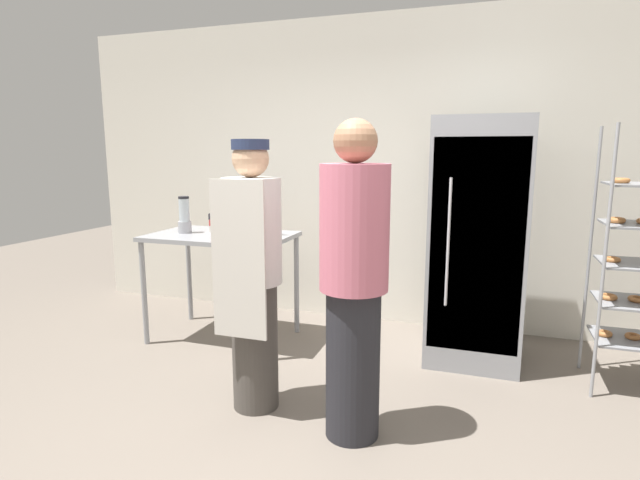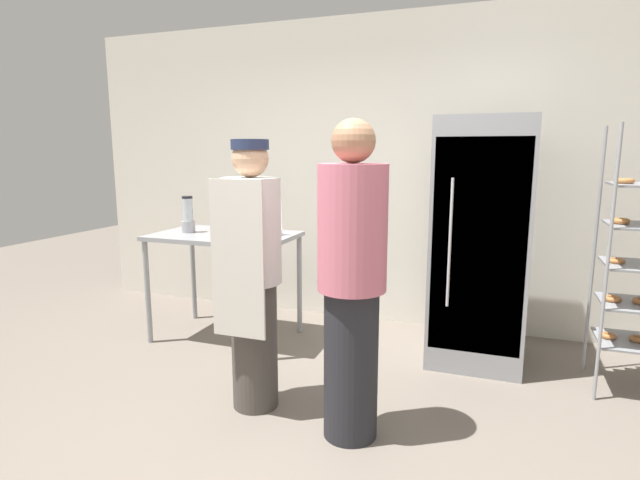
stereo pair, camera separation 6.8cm
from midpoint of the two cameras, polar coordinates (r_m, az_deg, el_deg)
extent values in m
plane|color=#6B6056|center=(2.89, -2.02, -23.36)|extent=(14.00, 14.00, 0.00)
cube|color=silver|center=(4.68, 8.07, 7.60)|extent=(6.40, 0.12, 2.80)
cube|color=gray|center=(3.94, 17.05, -0.20)|extent=(0.68, 0.71, 1.84)
cube|color=gray|center=(3.60, 16.90, -0.83)|extent=(0.63, 0.02, 1.51)
cylinder|color=silver|center=(3.58, 13.92, -0.31)|extent=(0.02, 0.02, 0.91)
cylinder|color=#93969B|center=(3.59, 29.23, -2.63)|extent=(0.02, 0.02, 1.77)
cylinder|color=#93969B|center=(4.05, 28.04, -1.22)|extent=(0.02, 0.02, 1.77)
cube|color=gray|center=(4.01, 31.70, -9.67)|extent=(0.49, 0.44, 0.01)
torus|color=#AD6B38|center=(3.97, 29.32, -9.30)|extent=(0.10, 0.10, 0.03)
torus|color=#AD6B38|center=(4.00, 31.73, -9.35)|extent=(0.10, 0.10, 0.03)
cube|color=gray|center=(3.94, 32.05, -6.08)|extent=(0.49, 0.44, 0.01)
torus|color=#AD6B38|center=(3.90, 29.64, -5.66)|extent=(0.11, 0.11, 0.03)
torus|color=#AD6B38|center=(3.93, 32.08, -5.75)|extent=(0.11, 0.11, 0.03)
torus|color=#AD6B38|center=(3.84, 29.98, -1.93)|extent=(0.10, 0.10, 0.03)
torus|color=#AD6B38|center=(3.80, 30.32, 1.97)|extent=(0.11, 0.11, 0.04)
torus|color=#AD6B38|center=(3.78, 30.67, 5.87)|extent=(0.11, 0.11, 0.03)
cube|color=gray|center=(4.27, -11.70, 0.41)|extent=(1.18, 0.74, 0.04)
cylinder|color=gray|center=(4.41, -19.89, -5.76)|extent=(0.04, 0.04, 0.87)
cylinder|color=gray|center=(3.84, -6.82, -7.52)|extent=(0.04, 0.04, 0.87)
cylinder|color=gray|center=(4.92, -15.11, -3.87)|extent=(0.04, 0.04, 0.87)
cylinder|color=gray|center=(4.42, -3.14, -5.10)|extent=(0.04, 0.04, 0.87)
cube|color=white|center=(4.07, -7.47, 0.69)|extent=(0.26, 0.24, 0.05)
cube|color=white|center=(4.16, -6.78, 2.90)|extent=(0.26, 0.01, 0.24)
torus|color=beige|center=(4.06, -8.60, 1.16)|extent=(0.08, 0.08, 0.02)
torus|color=beige|center=(4.03, -7.76, 1.12)|extent=(0.08, 0.08, 0.02)
torus|color=beige|center=(4.00, -6.91, 1.07)|extent=(0.08, 0.08, 0.02)
torus|color=beige|center=(4.14, -8.04, 1.34)|extent=(0.08, 0.08, 0.02)
torus|color=beige|center=(4.11, -7.21, 1.30)|extent=(0.08, 0.08, 0.02)
cylinder|color=#99999E|center=(4.41, -15.61, 1.43)|extent=(0.11, 0.11, 0.10)
cylinder|color=#B2BCC1|center=(4.39, -15.70, 3.31)|extent=(0.09, 0.09, 0.19)
cylinder|color=black|center=(4.38, -15.76, 4.69)|extent=(0.09, 0.09, 0.02)
cube|color=silver|center=(4.42, -10.66, 1.37)|extent=(0.30, 0.24, 0.06)
cube|color=#B72D2D|center=(4.41, -10.68, 2.07)|extent=(0.31, 0.25, 0.05)
cube|color=#232328|center=(4.40, -10.70, 2.74)|extent=(0.29, 0.23, 0.05)
cylinder|color=#47423D|center=(3.21, -8.05, -11.83)|extent=(0.29, 0.29, 0.81)
cylinder|color=silver|center=(3.01, -8.39, 1.01)|extent=(0.35, 0.35, 0.64)
sphere|color=tan|center=(2.98, -8.60, 9.16)|extent=(0.22, 0.22, 0.22)
cube|color=beige|center=(2.88, -9.99, -2.32)|extent=(0.33, 0.02, 0.92)
cylinder|color=#232D4C|center=(2.98, -8.64, 10.74)|extent=(0.22, 0.22, 0.06)
cylinder|color=#232328|center=(2.87, 3.07, -13.90)|extent=(0.30, 0.30, 0.85)
cylinder|color=#C6667A|center=(2.65, 3.22, 1.40)|extent=(0.37, 0.37, 0.68)
sphere|color=#9E7051|center=(2.62, 3.32, 11.25)|extent=(0.23, 0.23, 0.23)
camera|label=1|loc=(0.03, -90.62, -0.11)|focal=28.00mm
camera|label=2|loc=(0.03, 89.38, 0.11)|focal=28.00mm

